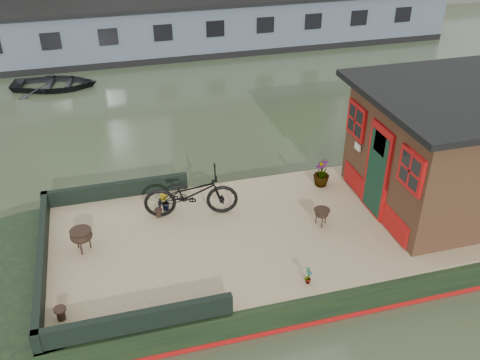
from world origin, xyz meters
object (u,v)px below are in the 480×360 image
object	(u,v)px
bicycle	(191,194)
brazier_rear	(82,240)
cabin	(460,147)
brazier_front	(321,217)
dinghy	(54,80)

from	to	relation	value
bicycle	brazier_rear	size ratio (longest dim) A/B	4.17
cabin	brazier_rear	distance (m)	7.49
cabin	brazier_front	distance (m)	3.11
cabin	bicycle	bearing A→B (deg)	170.49
bicycle	brazier_front	xyz separation A→B (m)	(2.36, -1.03, -0.31)
brazier_rear	brazier_front	bearing A→B (deg)	-5.47
cabin	bicycle	size ratio (longest dim) A/B	2.15
bicycle	dinghy	bearing A→B (deg)	25.83
brazier_rear	dinghy	size ratio (longest dim) A/B	0.16
brazier_front	brazier_rear	bearing A→B (deg)	174.53
bicycle	brazier_rear	xyz separation A→B (m)	(-2.13, -0.61, -0.27)
cabin	brazier_rear	xyz separation A→B (m)	(-7.41, 0.28, -1.01)
bicycle	dinghy	distance (m)	10.08
brazier_rear	cabin	bearing A→B (deg)	-2.16
cabin	bicycle	distance (m)	5.41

